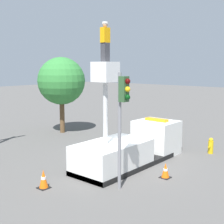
{
  "coord_description": "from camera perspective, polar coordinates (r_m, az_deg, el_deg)",
  "views": [
    {
      "loc": [
        -12.12,
        -9.4,
        5.05
      ],
      "look_at": [
        -2.0,
        -0.84,
        3.07
      ],
      "focal_mm": 50.0,
      "sensor_mm": 36.0,
      "label": 1
    }
  ],
  "objects": [
    {
      "name": "ground_plane",
      "position": [
        16.15,
        2.37,
        -9.74
      ],
      "size": [
        120.0,
        120.0,
        0.0
      ],
      "primitive_type": "plane",
      "color": "#565451"
    },
    {
      "name": "bucket_truck",
      "position": [
        16.26,
        3.41,
        -6.46
      ],
      "size": [
        6.88,
        2.32,
        5.22
      ],
      "color": "black",
      "rests_on": "ground"
    },
    {
      "name": "worker",
      "position": [
        14.23,
        -1.25,
        12.71
      ],
      "size": [
        0.4,
        0.26,
        1.75
      ],
      "color": "#38383D",
      "rests_on": "bucket_truck"
    },
    {
      "name": "traffic_light_pole",
      "position": [
        12.34,
        1.93,
        0.79
      ],
      "size": [
        0.34,
        0.57,
        4.79
      ],
      "color": "gray",
      "rests_on": "ground"
    },
    {
      "name": "fire_hydrant",
      "position": [
        19.0,
        17.6,
        -5.92
      ],
      "size": [
        0.54,
        0.3,
        0.93
      ],
      "color": "gold",
      "rests_on": "ground"
    },
    {
      "name": "traffic_cone_rear",
      "position": [
        13.52,
        -12.41,
        -11.92
      ],
      "size": [
        0.47,
        0.47,
        0.8
      ],
      "color": "black",
      "rests_on": "ground"
    },
    {
      "name": "traffic_cone_curbside",
      "position": [
        14.57,
        9.75,
        -10.54
      ],
      "size": [
        0.45,
        0.45,
        0.69
      ],
      "color": "black",
      "rests_on": "ground"
    },
    {
      "name": "tree_left_bg",
      "position": [
        23.6,
        -9.25,
        5.58
      ],
      "size": [
        3.53,
        3.53,
        5.68
      ],
      "color": "brown",
      "rests_on": "ground"
    }
  ]
}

